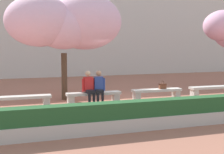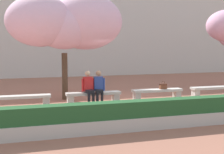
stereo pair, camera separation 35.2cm
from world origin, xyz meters
name	(u,v)px [view 2 (the right image)]	position (x,y,z in m)	size (l,w,h in m)	color
ground_plane	(126,102)	(0.00, 0.00, 0.00)	(100.00, 100.00, 0.00)	#9E604C
building_facade	(74,14)	(0.00, 12.08, 4.55)	(28.00, 4.00, 9.10)	beige
stone_bench_west_end	(21,99)	(-4.10, 0.00, 0.31)	(2.16, 0.45, 0.45)	#BCB7AD
stone_bench_near_west	(93,96)	(-1.37, 0.00, 0.31)	(2.16, 0.45, 0.45)	#BCB7AD
stone_bench_center	(157,92)	(1.37, 0.00, 0.31)	(2.16, 0.45, 0.45)	#BCB7AD
stone_bench_near_east	(214,90)	(4.10, 0.00, 0.31)	(2.16, 0.45, 0.45)	#BCB7AD
person_seated_left	(89,86)	(-1.57, -0.05, 0.70)	(0.51, 0.71, 1.29)	black
person_seated_right	(99,86)	(-1.16, -0.05, 0.70)	(0.51, 0.72, 1.29)	black
handbag	(163,86)	(1.62, -0.02, 0.58)	(0.30, 0.15, 0.34)	brown
cherry_tree_main	(67,23)	(-2.15, 1.33, 3.20)	(4.88, 3.03, 4.45)	#473323
planter_hedge_foreground	(172,113)	(0.00, -3.95, 0.39)	(14.26, 0.50, 0.80)	#BCB7AD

